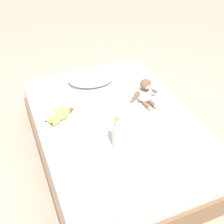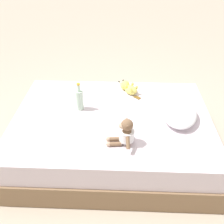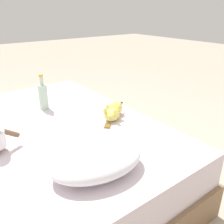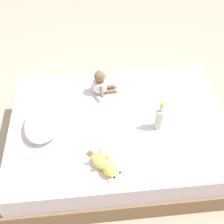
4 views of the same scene
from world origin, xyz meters
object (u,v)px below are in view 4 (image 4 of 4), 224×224
at_px(glass_bottle, 159,119).
at_px(plush_monkey, 101,84).
at_px(pillow, 44,120).
at_px(plush_yellow_creature, 105,164).
at_px(bed, 118,136).

bearing_deg(glass_bottle, plush_monkey, 42.57).
xyz_separation_m(pillow, plush_yellow_creature, (-0.45, -0.46, -0.01)).
xyz_separation_m(bed, plush_monkey, (0.36, 0.12, 0.33)).
relative_size(plush_monkey, plush_yellow_creature, 0.98).
distance_m(bed, pillow, 0.68).
distance_m(pillow, glass_bottle, 0.93).
height_order(plush_monkey, glass_bottle, glass_bottle).
xyz_separation_m(plush_monkey, plush_yellow_creature, (-0.81, 0.03, -0.05)).
bearing_deg(bed, plush_monkey, 18.71).
bearing_deg(bed, pillow, 90.07).
height_order(bed, pillow, pillow).
distance_m(pillow, plush_monkey, 0.61).
xyz_separation_m(bed, plush_yellow_creature, (-0.45, 0.15, 0.28)).
bearing_deg(plush_yellow_creature, glass_bottle, -53.87).
xyz_separation_m(bed, glass_bottle, (-0.11, -0.31, 0.34)).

